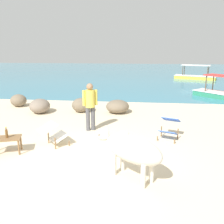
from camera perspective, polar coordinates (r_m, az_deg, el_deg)
The scene contains 13 objects.
sand_beach at distance 6.09m, azimuth -6.70°, elevation -12.01°, with size 18.00×14.00×0.04m, color beige.
water_surface at distance 27.45m, azimuth 3.75°, elevation 9.09°, with size 60.00×36.00×0.03m, color teal.
cow at distance 5.13m, azimuth 4.47°, elevation -8.74°, with size 1.67×1.37×1.02m.
low_bench_table at distance 7.01m, azimuth -23.94°, elevation -6.16°, with size 0.86×0.66×0.44m.
bottle at distance 6.93m, azimuth -23.80°, elevation -4.67°, with size 0.07×0.07×0.30m.
deck_chair_near at distance 7.64m, azimuth 13.52°, elevation -3.39°, with size 0.77×0.90×0.68m.
deck_chair_far at distance 7.07m, azimuth -13.85°, elevation -4.91°, with size 0.93×0.90×0.68m.
person_standing at distance 8.06m, azimuth -5.23°, elevation 2.08°, with size 0.47×0.32×1.62m.
shore_rock_large at distance 12.43m, azimuth -21.36°, elevation 2.59°, with size 0.78×0.72×0.59m, color #756651.
shore_rock_medium at distance 10.42m, azimuth 1.33°, elevation 1.33°, with size 1.02×1.00×0.57m, color #756651.
shore_rock_small at distance 10.87m, azimuth -16.81°, elevation 1.39°, with size 1.03×0.88×0.61m, color gray.
shore_rock_flat at distance 10.63m, azimuth -7.24°, elevation 1.66°, with size 0.85×0.73×0.63m, color #756651.
boat_yellow at distance 23.66m, azimuth 19.16°, elevation 8.08°, with size 3.84×2.41×1.29m.
Camera 1 is at (1.30, -5.28, 2.77)m, focal length 38.42 mm.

